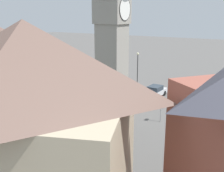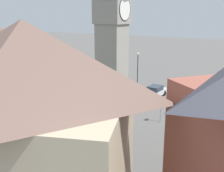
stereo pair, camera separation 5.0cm
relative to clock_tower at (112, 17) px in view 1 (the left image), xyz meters
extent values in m
plane|color=#565451|center=(0.00, 0.00, -10.68)|extent=(200.00, 200.00, 0.00)
cube|color=gray|center=(0.00, 0.00, -10.38)|extent=(3.50, 3.50, 0.60)
cube|color=gray|center=(0.00, 0.00, -5.42)|extent=(2.80, 2.80, 9.32)
cube|color=gray|center=(0.00, 0.00, 0.78)|extent=(3.13, 3.13, 3.08)
cylinder|color=white|center=(0.00, 1.60, 0.78)|extent=(2.35, 0.04, 2.35)
torus|color=black|center=(0.00, 1.61, 0.78)|extent=(2.41, 0.06, 2.41)
cube|color=black|center=(0.00, 1.64, 1.03)|extent=(0.05, 0.02, 0.66)
cube|color=black|center=(0.35, 1.64, 0.78)|extent=(0.89, 0.02, 0.04)
cylinder|color=white|center=(0.00, -1.60, 0.78)|extent=(2.35, 0.04, 2.35)
torus|color=black|center=(0.00, -1.61, 0.78)|extent=(2.41, 0.06, 2.41)
cube|color=black|center=(6.68, 10.83, -10.09)|extent=(4.43, 2.98, 0.64)
cube|color=#28333D|center=(6.82, 10.78, -9.47)|extent=(2.50, 2.18, 0.64)
cylinder|color=black|center=(5.25, 10.50, -10.36)|extent=(0.68, 0.42, 0.64)
cylinder|color=black|center=(5.79, 12.00, -10.36)|extent=(0.68, 0.42, 0.64)
cylinder|color=black|center=(7.57, 9.67, -10.36)|extent=(0.68, 0.42, 0.64)
cylinder|color=black|center=(8.11, 11.17, -10.36)|extent=(0.68, 0.42, 0.64)
cube|color=black|center=(4.78, 11.51, -10.31)|extent=(0.68, 1.61, 0.16)
cube|color=silver|center=(7.46, -2.45, -10.09)|extent=(4.20, 1.96, 0.64)
cube|color=#28333D|center=(7.31, -2.44, -9.47)|extent=(2.20, 1.69, 0.64)
cylinder|color=black|center=(8.74, -1.73, -10.36)|extent=(0.65, 0.26, 0.64)
cylinder|color=black|center=(8.64, -3.33, -10.36)|extent=(0.65, 0.26, 0.64)
cylinder|color=black|center=(6.29, -1.57, -10.36)|extent=(0.65, 0.26, 0.64)
cylinder|color=black|center=(6.18, -3.17, -10.36)|extent=(0.65, 0.26, 0.64)
cube|color=black|center=(9.48, -2.58, -10.31)|extent=(0.23, 1.67, 0.16)
cube|color=#2D5BB7|center=(2.11, 7.60, -10.09)|extent=(4.18, 4.01, 0.64)
cube|color=#28333D|center=(2.00, 7.70, -9.47)|extent=(2.60, 2.56, 0.64)
cylinder|color=black|center=(3.56, 7.37, -10.36)|extent=(0.62, 0.59, 0.64)
cylinder|color=black|center=(2.49, 6.18, -10.36)|extent=(0.62, 0.59, 0.64)
cylinder|color=black|center=(1.73, 9.01, -10.36)|extent=(0.62, 0.59, 0.64)
cylinder|color=black|center=(0.66, 7.83, -10.36)|extent=(0.62, 0.59, 0.64)
cube|color=black|center=(3.61, 6.24, -10.31)|extent=(1.20, 1.32, 0.16)
cylinder|color=black|center=(-5.27, -1.01, -10.27)|extent=(0.13, 0.13, 0.82)
cylinder|color=black|center=(-5.36, -0.86, -10.27)|extent=(0.13, 0.13, 0.82)
cube|color=gold|center=(-5.32, -0.93, -9.56)|extent=(0.38, 0.42, 0.60)
cylinder|color=gold|center=(-5.19, -1.13, -9.61)|extent=(0.09, 0.09, 0.60)
cylinder|color=gold|center=(-5.44, -0.73, -9.61)|extent=(0.09, 0.09, 0.60)
sphere|color=#9E7051|center=(-5.32, -0.93, -9.11)|extent=(0.22, 0.22, 0.22)
sphere|color=black|center=(-5.31, -0.93, -9.09)|extent=(0.20, 0.20, 0.20)
cylinder|color=brown|center=(-12.22, -2.07, -9.10)|extent=(0.44, 0.44, 3.17)
sphere|color=#337033|center=(-12.22, -2.07, -6.02)|extent=(4.27, 4.27, 4.27)
pyramid|color=brown|center=(-18.69, -7.03, -1.42)|extent=(9.94, 10.72, 3.15)
cube|color=silver|center=(2.85, 23.44, -7.72)|extent=(8.97, 8.24, 5.92)
cube|color=#422819|center=(2.41, 19.79, -9.63)|extent=(1.10, 0.21, 2.10)
cylinder|color=black|center=(10.78, 1.89, -8.20)|extent=(0.12, 0.12, 4.97)
sphere|color=beige|center=(10.78, 1.89, -5.53)|extent=(0.36, 0.36, 0.36)
cylinder|color=gray|center=(-0.68, -6.31, -9.58)|extent=(0.07, 0.07, 2.20)
cube|color=red|center=(-0.68, -6.31, -8.18)|extent=(0.60, 0.04, 0.60)
camera|label=1|loc=(-26.30, -15.64, 0.39)|focal=43.86mm
camera|label=2|loc=(-26.28, -15.68, 0.39)|focal=43.86mm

